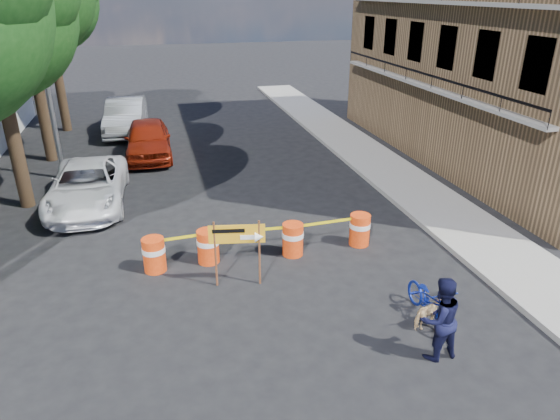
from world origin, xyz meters
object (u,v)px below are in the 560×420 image
barrel_far_right (360,229)px  suv_white (87,186)px  sedan_silver (126,116)px  sedan_red (148,139)px  barrel_mid_right (293,239)px  barrel_far_left (154,254)px  barrel_mid_left (208,246)px  detour_sign (244,239)px  bicycle (432,284)px  pedestrian (440,319)px  dog (430,314)px

barrel_far_right → suv_white: (-7.57, 4.79, 0.22)m
suv_white → sedan_silver: bearing=85.6°
sedan_red → barrel_mid_right: bearing=-69.4°
barrel_far_left → sedan_red: (0.01, 9.78, 0.31)m
barrel_mid_left → detour_sign: 1.69m
bicycle → sedan_silver: 18.90m
sedan_silver → pedestrian: bearing=-67.9°
pedestrian → barrel_mid_left: bearing=-56.6°
detour_sign → pedestrian: pedestrian is taller
suv_white → sedan_red: sedan_red is taller
barrel_far_left → suv_white: (-1.99, 4.84, 0.22)m
suv_white → detour_sign: bearing=-54.3°
dog → suv_white: suv_white is taller
barrel_far_right → barrel_far_left: bearing=-179.5°
pedestrian → dog: size_ratio=2.33×
barrel_mid_left → sedan_silver: size_ratio=0.18×
pedestrian → barrel_far_left: bearing=-47.3°
barrel_mid_right → dog: size_ratio=1.21×
barrel_far_left → bicycle: size_ratio=0.52×
pedestrian → sedan_red: 15.36m
barrel_mid_right → pedestrian: 4.90m
detour_sign → sedan_silver: (-3.09, 15.34, -0.41)m
detour_sign → bicycle: 4.31m
barrel_far_left → sedan_red: bearing=90.0°
barrel_mid_left → detour_sign: bearing=-61.5°
bicycle → dog: 0.63m
sedan_silver → barrel_far_left: bearing=-82.1°
bicycle → sedan_red: 14.50m
barrel_far_right → dog: bearing=-90.4°
pedestrian → sedan_silver: bearing=-77.0°
barrel_far_left → dog: bearing=-34.5°
detour_sign → dog: (3.46, -2.60, -0.92)m
bicycle → sedan_red: bicycle is taller
detour_sign → suv_white: bearing=134.1°
barrel_far_left → detour_sign: detour_sign is taller
barrel_mid_right → bicycle: bicycle is taller
suv_white → sedan_red: (2.00, 4.94, 0.08)m
barrel_mid_left → dog: bearing=-43.2°
barrel_far_left → detour_sign: size_ratio=0.53×
barrel_mid_left → sedan_red: bearing=98.0°
barrel_mid_right → detour_sign: (-1.52, -1.16, 0.76)m
suv_white → barrel_mid_left: bearing=-52.9°
barrel_mid_right → detour_sign: size_ratio=0.53×
barrel_mid_left → barrel_far_right: bearing=-0.8°
bicycle → detour_sign: bearing=145.4°
pedestrian → sedan_red: pedestrian is taller
barrel_mid_right → suv_white: 7.45m
barrel_far_left → barrel_mid_right: size_ratio=1.00×
detour_sign → barrel_far_right: bearing=30.1°
sedan_silver → detour_sign: bearing=-74.7°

